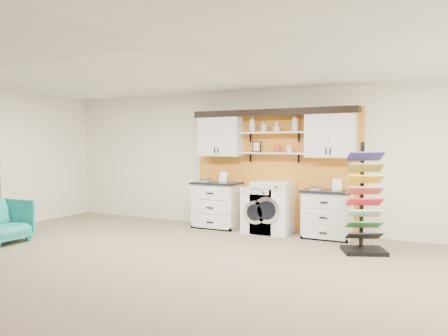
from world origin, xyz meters
The scene contains 22 objects.
floor centered at (0.00, 0.00, 0.00)m, with size 10.00×10.00×0.00m, color #837158.
ceiling centered at (0.00, 0.00, 2.80)m, with size 10.00×10.00×0.00m, color white.
wall_back centered at (0.00, 4.00, 1.40)m, with size 10.00×10.00×0.00m, color silver.
accent_panel centered at (0.00, 3.96, 1.20)m, with size 3.40×0.07×2.40m, color orange.
upper_cabinet_left centered at (-1.13, 3.79, 1.88)m, with size 0.90×0.35×0.84m.
upper_cabinet_right centered at (1.13, 3.79, 1.88)m, with size 0.90×0.35×0.84m.
shelf_lower centered at (0.00, 3.80, 1.53)m, with size 1.32×0.28×0.03m, color white.
shelf_upper centered at (0.00, 3.80, 1.93)m, with size 1.32×0.28×0.03m, color white.
crown_molding centered at (0.00, 3.81, 2.33)m, with size 3.30×0.41×0.13m.
picture_frame centered at (-0.35, 3.85, 1.66)m, with size 0.18×0.02×0.22m.
canister_red centered at (0.10, 3.80, 1.62)m, with size 0.11×0.11×0.16m, color red.
canister_cream centered at (0.35, 3.80, 1.61)m, with size 0.10×0.10×0.14m, color silver.
base_cabinet_left centered at (-1.13, 3.64, 0.47)m, with size 0.95×0.66×0.93m.
base_cabinet_right centered at (1.13, 3.64, 0.44)m, with size 0.89×0.66×0.87m.
washer centered at (-0.15, 3.64, 0.44)m, with size 0.63×0.71×0.88m.
dryer centered at (0.08, 3.64, 0.50)m, with size 0.71×0.71×1.00m.
sample_rack centered at (1.89, 2.83, 0.55)m, with size 0.79×0.73×1.74m.
armchair centered at (-3.82, 0.73, 0.37)m, with size 0.79×0.82×0.74m, color teal.
soap_bottle_a centered at (-0.42, 3.80, 2.12)m, with size 0.13×0.13×0.34m, color silver.
soap_bottle_b centered at (-0.18, 3.80, 2.05)m, with size 0.09×0.09×0.21m, color silver.
soap_bottle_c centered at (0.09, 3.80, 2.04)m, with size 0.15×0.15×0.19m, color silver.
soap_bottle_d centered at (0.46, 3.80, 2.11)m, with size 0.13×0.13×0.34m, color silver.
Camera 1 is at (2.95, -4.22, 1.69)m, focal length 35.00 mm.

